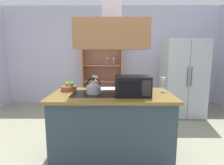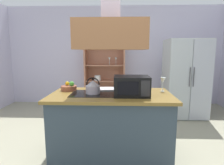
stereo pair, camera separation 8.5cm
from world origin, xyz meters
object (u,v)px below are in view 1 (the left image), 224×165
at_px(dish_cabinet, 102,78).
at_px(microwave, 133,86).
at_px(kettle, 94,87).
at_px(fruit_bowl, 69,88).
at_px(cutting_board, 111,89).
at_px(refrigerator, 183,78).
at_px(wine_glass_on_counter, 163,81).

bearing_deg(dish_cabinet, microwave, -78.43).
bearing_deg(kettle, fruit_bowl, 152.60).
bearing_deg(cutting_board, microwave, -53.78).
height_order(refrigerator, dish_cabinet, refrigerator).
distance_m(microwave, wine_glass_on_counter, 0.55).
distance_m(cutting_board, microwave, 0.52).
bearing_deg(wine_glass_on_counter, kettle, -169.33).
xyz_separation_m(refrigerator, dish_cabinet, (-1.89, 0.88, -0.12)).
height_order(microwave, wine_glass_on_counter, microwave).
distance_m(dish_cabinet, wine_glass_on_counter, 2.67).
height_order(cutting_board, wine_glass_on_counter, wine_glass_on_counter).
bearing_deg(microwave, cutting_board, 126.22).
xyz_separation_m(cutting_board, wine_glass_on_counter, (0.77, -0.11, 0.14)).
relative_size(refrigerator, dish_cabinet, 1.02).
relative_size(kettle, fruit_bowl, 0.97).
xyz_separation_m(microwave, wine_glass_on_counter, (0.47, 0.29, 0.02)).
bearing_deg(kettle, cutting_board, 52.78).
bearing_deg(microwave, wine_glass_on_counter, 31.80).
height_order(refrigerator, microwave, refrigerator).
relative_size(dish_cabinet, kettle, 7.62).
bearing_deg(dish_cabinet, cutting_board, -83.55).
bearing_deg(wine_glass_on_counter, cutting_board, 171.60).
height_order(kettle, fruit_bowl, kettle).
bearing_deg(wine_glass_on_counter, microwave, -148.20).
xyz_separation_m(dish_cabinet, kettle, (0.04, -2.64, 0.24)).
height_order(refrigerator, wine_glass_on_counter, refrigerator).
height_order(refrigerator, cutting_board, refrigerator).
xyz_separation_m(refrigerator, kettle, (-1.86, -1.76, 0.12)).
xyz_separation_m(kettle, wine_glass_on_counter, (1.00, 0.19, 0.06)).
bearing_deg(refrigerator, kettle, -136.57).
distance_m(dish_cabinet, microwave, 2.81).
bearing_deg(fruit_bowl, refrigerator, 34.72).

